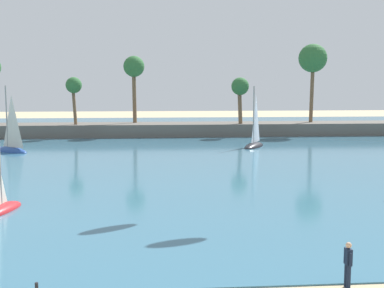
# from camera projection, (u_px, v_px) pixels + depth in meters

# --- Properties ---
(sea) EXTENTS (220.00, 93.47, 0.06)m
(sea) POSITION_uv_depth(u_px,v_px,m) (160.00, 141.00, 63.46)
(sea) COLOR #386B84
(sea) RESTS_ON ground
(palm_headland) EXTENTS (85.27, 6.04, 13.04)m
(palm_headland) POSITION_uv_depth(u_px,v_px,m) (155.00, 119.00, 69.84)
(palm_headland) COLOR #605B54
(palm_headland) RESTS_ON ground
(person_at_waterline) EXTENTS (0.22, 0.55, 1.67)m
(person_at_waterline) POSITION_uv_depth(u_px,v_px,m) (348.00, 264.00, 17.28)
(person_at_waterline) COLOR #141E33
(person_at_waterline) RESTS_ON ground
(sailboat_mid_bay) EXTENTS (5.07, 4.43, 7.55)m
(sailboat_mid_bay) POSITION_uv_depth(u_px,v_px,m) (10.00, 145.00, 52.85)
(sailboat_mid_bay) COLOR #234793
(sailboat_mid_bay) RESTS_ON sea
(sailboat_far_left) EXTENTS (3.86, 5.26, 7.48)m
(sailboat_far_left) POSITION_uv_depth(u_px,v_px,m) (254.00, 141.00, 57.16)
(sailboat_far_left) COLOR black
(sailboat_far_left) RESTS_ON sea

